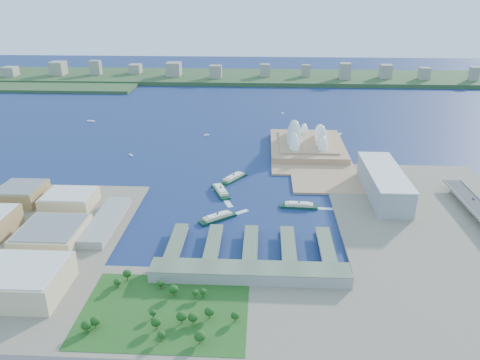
# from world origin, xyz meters

# --- Properties ---
(ground) EXTENTS (3000.00, 3000.00, 0.00)m
(ground) POSITION_xyz_m (0.00, 0.00, 0.00)
(ground) COLOR #0D1A41
(ground) RESTS_ON ground
(west_land) EXTENTS (220.00, 390.00, 3.00)m
(west_land) POSITION_xyz_m (-250.00, -105.00, 1.50)
(west_land) COLOR #7A6F5E
(west_land) RESTS_ON ground
(south_land) EXTENTS (720.00, 180.00, 3.00)m
(south_land) POSITION_xyz_m (0.00, -210.00, 1.50)
(south_land) COLOR #7A6F5E
(south_land) RESTS_ON ground
(east_land) EXTENTS (240.00, 500.00, 3.00)m
(east_land) POSITION_xyz_m (240.00, -50.00, 1.50)
(east_land) COLOR #7A6F5E
(east_land) RESTS_ON ground
(peninsula) EXTENTS (135.00, 220.00, 3.00)m
(peninsula) POSITION_xyz_m (107.50, 260.00, 1.50)
(peninsula) COLOR #A97F5C
(peninsula) RESTS_ON ground
(far_shore) EXTENTS (2200.00, 260.00, 12.00)m
(far_shore) POSITION_xyz_m (0.00, 980.00, 6.00)
(far_shore) COLOR #2D4926
(far_shore) RESTS_ON ground
(opera_house) EXTENTS (134.00, 180.00, 58.00)m
(opera_house) POSITION_xyz_m (105.00, 280.00, 32.00)
(opera_house) COLOR white
(opera_house) RESTS_ON peninsula
(toaster_building) EXTENTS (45.00, 155.00, 35.00)m
(toaster_building) POSITION_xyz_m (195.00, 80.00, 20.50)
(toaster_building) COLOR gray
(toaster_building) RESTS_ON east_land
(west_buildings) EXTENTS (200.00, 280.00, 27.00)m
(west_buildings) POSITION_xyz_m (-250.00, -70.00, 16.50)
(west_buildings) COLOR olive
(west_buildings) RESTS_ON west_land
(ferry_wharves) EXTENTS (184.00, 90.00, 9.30)m
(ferry_wharves) POSITION_xyz_m (14.00, -75.00, 4.65)
(ferry_wharves) COLOR #4E5D46
(ferry_wharves) RESTS_ON ground
(terminal_building) EXTENTS (200.00, 28.00, 12.00)m
(terminal_building) POSITION_xyz_m (15.00, -135.00, 9.00)
(terminal_building) COLOR gray
(terminal_building) RESTS_ON south_land
(park) EXTENTS (150.00, 110.00, 16.00)m
(park) POSITION_xyz_m (-60.00, -190.00, 11.00)
(park) COLOR #194714
(park) RESTS_ON south_land
(far_skyline) EXTENTS (1900.00, 140.00, 55.00)m
(far_skyline) POSITION_xyz_m (0.00, 960.00, 39.50)
(far_skyline) COLOR gray
(far_skyline) RESTS_ON far_shore
(ferry_a) EXTENTS (32.13, 55.23, 10.19)m
(ferry_a) POSITION_xyz_m (-33.93, 79.92, 5.10)
(ferry_a) COLOR #0C3320
(ferry_a) RESTS_ON ground
(ferry_b) EXTENTS (40.07, 52.23, 10.08)m
(ferry_b) POSITION_xyz_m (-18.45, 129.76, 5.04)
(ferry_b) COLOR #0C3320
(ferry_b) RESTS_ON ground
(ferry_c) EXTENTS (48.19, 42.10, 9.69)m
(ferry_c) POSITION_xyz_m (-30.18, -3.43, 4.84)
(ferry_c) COLOR #0C3320
(ferry_c) RESTS_ON ground
(ferry_d) EXTENTS (50.12, 15.31, 9.36)m
(ferry_d) POSITION_xyz_m (75.25, 37.54, 4.68)
(ferry_d) COLOR #0C3320
(ferry_d) RESTS_ON ground
(boat_a) EXTENTS (9.90, 11.14, 2.31)m
(boat_a) POSITION_xyz_m (-205.76, 232.03, 1.15)
(boat_a) COLOR white
(boat_a) RESTS_ON ground
(boat_b) EXTENTS (11.37, 9.38, 2.99)m
(boat_b) POSITION_xyz_m (-87.43, 357.29, 1.50)
(boat_b) COLOR white
(boat_b) RESTS_ON ground
(boat_c) EXTENTS (10.04, 13.98, 3.09)m
(boat_c) POSITION_xyz_m (178.07, 376.91, 1.54)
(boat_c) COLOR white
(boat_c) RESTS_ON ground
(boat_d) EXTENTS (17.24, 5.74, 2.85)m
(boat_d) POSITION_xyz_m (-354.24, 449.07, 1.43)
(boat_d) COLOR white
(boat_d) RESTS_ON ground
(boat_e) EXTENTS (4.49, 11.76, 2.83)m
(boat_e) POSITION_xyz_m (69.24, 538.78, 1.41)
(boat_e) COLOR white
(boat_e) RESTS_ON ground
(car_c) EXTENTS (1.95, 4.79, 1.39)m
(car_c) POSITION_xyz_m (304.00, 43.10, 15.54)
(car_c) COLOR slate
(car_c) RESTS_ON expressway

